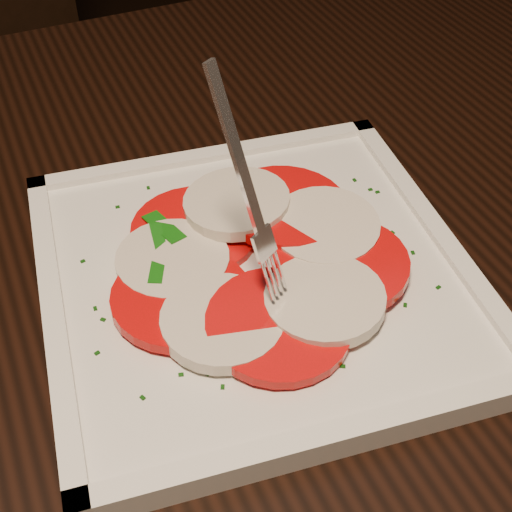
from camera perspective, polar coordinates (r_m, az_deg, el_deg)
table at (r=0.68m, az=1.74°, el=-1.88°), size 1.22×0.83×0.75m
plate at (r=0.53m, az=-0.00°, el=-1.75°), size 0.35×0.35×0.01m
caprese_salad at (r=0.52m, az=-0.01°, el=-0.41°), size 0.26×0.24×0.03m
fork at (r=0.44m, az=-1.45°, el=5.81°), size 0.05×0.06×0.16m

